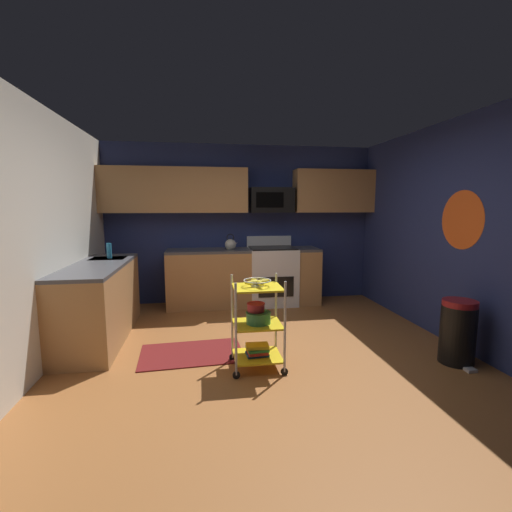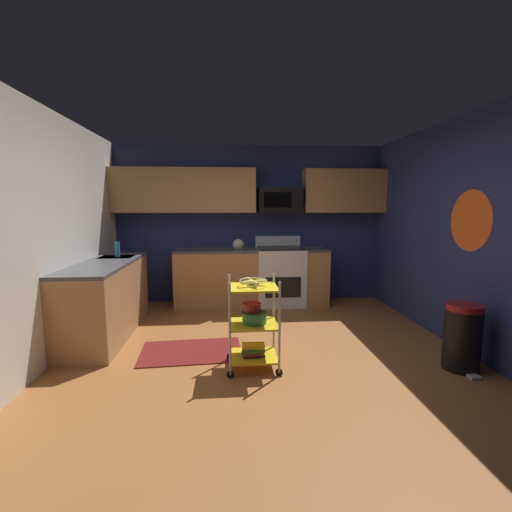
% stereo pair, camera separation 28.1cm
% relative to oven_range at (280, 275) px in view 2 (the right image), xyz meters
% --- Properties ---
extents(floor, '(4.40, 4.80, 0.04)m').
position_rel_oven_range_xyz_m(floor, '(-0.47, -2.10, -0.50)').
color(floor, '#995B2D').
rests_on(floor, ground).
extents(wall_back, '(4.52, 0.06, 2.60)m').
position_rel_oven_range_xyz_m(wall_back, '(-0.47, 0.33, 0.82)').
color(wall_back, navy).
rests_on(wall_back, ground).
extents(wall_left, '(0.06, 4.80, 2.60)m').
position_rel_oven_range_xyz_m(wall_left, '(-2.70, -2.10, 0.82)').
color(wall_left, silver).
rests_on(wall_left, ground).
extents(wall_right, '(0.06, 4.80, 2.60)m').
position_rel_oven_range_xyz_m(wall_right, '(1.76, -2.10, 0.82)').
color(wall_right, navy).
rests_on(wall_right, ground).
extents(wall_flower_decal, '(0.00, 0.66, 0.66)m').
position_rel_oven_range_xyz_m(wall_flower_decal, '(1.73, -2.08, 0.97)').
color(wall_flower_decal, '#E5591E').
extents(counter_run, '(3.42, 2.48, 0.92)m').
position_rel_oven_range_xyz_m(counter_run, '(-1.31, -0.54, -0.01)').
color(counter_run, '#B27F4C').
rests_on(counter_run, ground).
extents(oven_range, '(0.76, 0.65, 1.10)m').
position_rel_oven_range_xyz_m(oven_range, '(0.00, 0.00, 0.00)').
color(oven_range, white).
rests_on(oven_range, ground).
extents(upper_cabinets, '(4.40, 0.33, 0.70)m').
position_rel_oven_range_xyz_m(upper_cabinets, '(-0.57, 0.13, 1.37)').
color(upper_cabinets, '#B27F4C').
extents(microwave, '(0.70, 0.39, 0.40)m').
position_rel_oven_range_xyz_m(microwave, '(-0.00, 0.10, 1.22)').
color(microwave, black).
extents(rolling_cart, '(0.53, 0.43, 0.91)m').
position_rel_oven_range_xyz_m(rolling_cart, '(-0.61, -2.33, -0.03)').
color(rolling_cart, silver).
rests_on(rolling_cart, ground).
extents(fruit_bowl, '(0.27, 0.27, 0.07)m').
position_rel_oven_range_xyz_m(fruit_bowl, '(-0.61, -2.33, 0.40)').
color(fruit_bowl, silver).
rests_on(fruit_bowl, rolling_cart).
extents(mixing_bowl_large, '(0.25, 0.25, 0.11)m').
position_rel_oven_range_xyz_m(mixing_bowl_large, '(-0.60, -2.33, 0.04)').
color(mixing_bowl_large, '#387F4C').
rests_on(mixing_bowl_large, rolling_cart).
extents(mixing_bowl_small, '(0.18, 0.18, 0.08)m').
position_rel_oven_range_xyz_m(mixing_bowl_small, '(-0.62, -2.30, 0.14)').
color(mixing_bowl_small, maroon).
rests_on(mixing_bowl_small, rolling_cart).
extents(book_stack, '(0.23, 0.20, 0.11)m').
position_rel_oven_range_xyz_m(book_stack, '(-0.61, -2.33, -0.29)').
color(book_stack, '#1E4C8C').
rests_on(book_stack, rolling_cart).
extents(kettle, '(0.21, 0.18, 0.26)m').
position_rel_oven_range_xyz_m(kettle, '(-0.68, -0.00, 0.52)').
color(kettle, beige).
rests_on(kettle, counter_run).
extents(dish_soap_bottle, '(0.06, 0.06, 0.20)m').
position_rel_oven_range_xyz_m(dish_soap_bottle, '(-2.35, -0.77, 0.54)').
color(dish_soap_bottle, '#2D8CBF').
rests_on(dish_soap_bottle, counter_run).
extents(trash_can, '(0.34, 0.42, 0.66)m').
position_rel_oven_range_xyz_m(trash_can, '(1.43, -2.53, -0.15)').
color(trash_can, black).
rests_on(trash_can, ground).
extents(floor_rug, '(1.14, 0.76, 0.01)m').
position_rel_oven_range_xyz_m(floor_rug, '(-1.27, -1.89, -0.47)').
color(floor_rug, maroon).
rests_on(floor_rug, ground).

